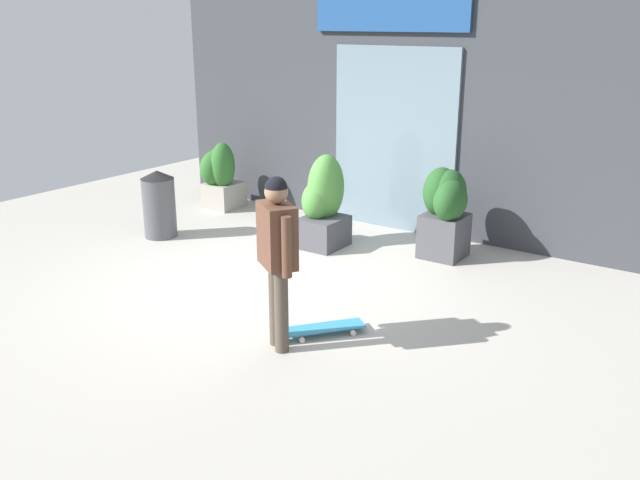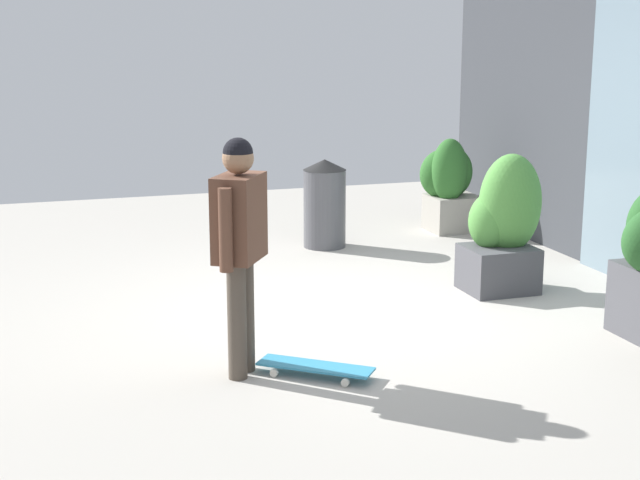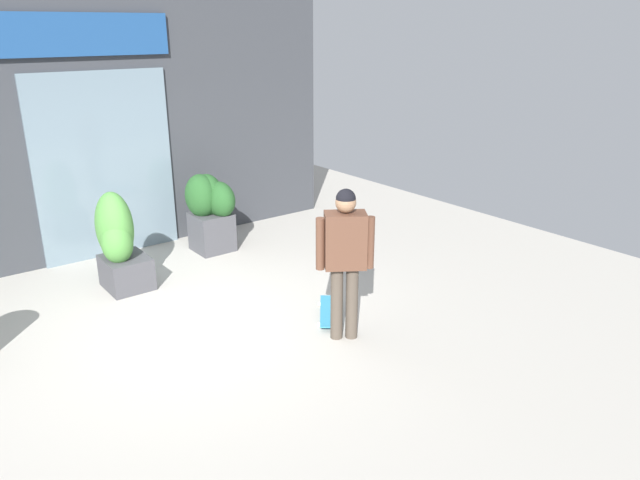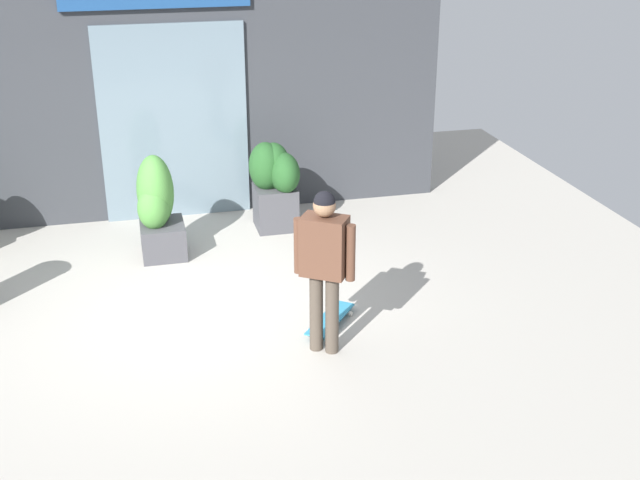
% 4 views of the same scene
% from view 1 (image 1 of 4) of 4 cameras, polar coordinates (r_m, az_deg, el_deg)
% --- Properties ---
extents(ground_plane, '(12.00, 12.00, 0.00)m').
position_cam_1_polar(ground_plane, '(7.94, -4.99, -3.75)').
color(ground_plane, '#B2ADA3').
extents(building_facade, '(7.59, 0.31, 3.66)m').
position_cam_1_polar(building_facade, '(9.93, 6.12, 11.46)').
color(building_facade, '#383A3F').
rests_on(building_facade, ground_plane).
extents(skateboarder, '(0.52, 0.45, 1.64)m').
position_cam_1_polar(skateboarder, '(6.10, -3.60, -0.55)').
color(skateboarder, '#4C4238').
rests_on(skateboarder, ground_plane).
extents(skateboard, '(0.67, 0.77, 0.08)m').
position_cam_1_polar(skateboard, '(6.70, 0.34, -7.38)').
color(skateboard, teal).
rests_on(skateboard, ground_plane).
extents(planter_box_left, '(0.54, 0.72, 1.24)m').
position_cam_1_polar(planter_box_left, '(9.12, 0.29, 3.10)').
color(planter_box_left, '#47474C').
rests_on(planter_box_left, ground_plane).
extents(planter_box_right, '(0.55, 0.66, 1.09)m').
position_cam_1_polar(planter_box_right, '(11.09, -8.38, 5.52)').
color(planter_box_right, gray).
rests_on(planter_box_right, ground_plane).
extents(planter_box_mid, '(0.63, 0.74, 1.15)m').
position_cam_1_polar(planter_box_mid, '(8.79, 10.50, 2.77)').
color(planter_box_mid, '#47474C').
rests_on(planter_box_mid, ground_plane).
extents(trash_bin, '(0.46, 0.46, 0.95)m').
position_cam_1_polar(trash_bin, '(9.78, -13.35, 2.98)').
color(trash_bin, '#4C4C51').
rests_on(trash_bin, ground_plane).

